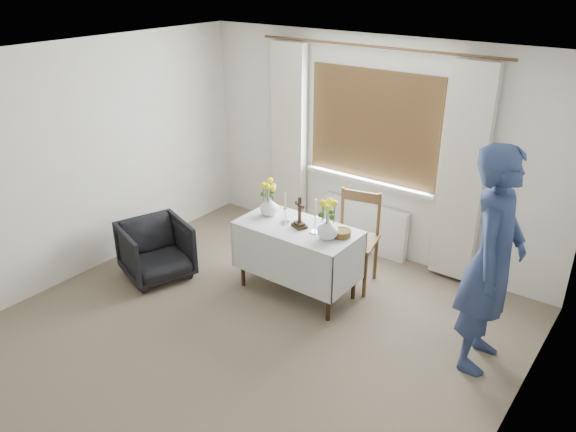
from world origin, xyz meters
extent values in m
plane|color=#7F6A58|center=(0.00, 0.00, 0.00)|extent=(5.00, 5.00, 0.00)
cube|color=silver|center=(-0.08, 1.16, 0.38)|extent=(1.24, 0.64, 0.76)
imported|color=black|center=(-1.51, 0.51, 0.32)|extent=(0.88, 0.87, 0.64)
imported|color=navy|center=(1.82, 1.21, 0.98)|extent=(0.52, 0.75, 1.97)
cube|color=white|center=(0.00, 2.42, 0.30)|extent=(1.10, 0.10, 0.60)
imported|color=silver|center=(-0.49, 1.22, 0.86)|extent=(0.26, 0.26, 0.20)
imported|color=silver|center=(0.30, 1.13, 0.87)|extent=(0.27, 0.27, 0.22)
cylinder|color=brown|center=(0.39, 1.24, 0.80)|extent=(0.23, 0.23, 0.07)
camera|label=1|loc=(2.87, -2.96, 3.20)|focal=35.00mm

